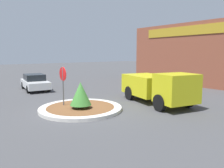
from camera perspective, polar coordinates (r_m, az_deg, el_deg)
name	(u,v)px	position (r m, az deg, el deg)	size (l,w,h in m)	color
ground_plane	(81,110)	(12.69, -8.16, -6.70)	(120.00, 120.00, 0.00)	#474749
traffic_island	(81,108)	(12.66, -8.17, -6.31)	(4.69, 4.69, 0.18)	beige
stop_sign	(63,79)	(12.99, -12.70, 1.26)	(0.81, 0.07, 2.45)	#4C4C51
island_shrub	(81,94)	(12.19, -8.20, -2.49)	(1.18, 1.18, 1.46)	brown
utility_truck	(157,86)	(14.22, 11.68, -0.64)	(5.82, 3.43, 2.07)	gold
storefront_building	(199,54)	(25.73, 21.82, 7.20)	(13.15, 6.07, 6.22)	brown
parked_sedan_white	(35,82)	(20.45, -19.49, 0.47)	(4.60, 2.44, 1.39)	silver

